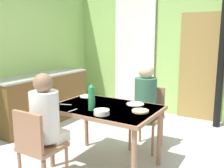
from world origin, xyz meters
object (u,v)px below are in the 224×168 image
kitchen_counter (42,98)px  serving_bowl_center (102,112)px  chair_far_diner (148,114)px  water_bottle_green_near (91,98)px  dining_table (106,113)px  person_far_diner (145,96)px  chair_near_diner (37,145)px  person_near_diner (46,115)px

kitchen_counter → serving_bowl_center: kitchen_counter is taller
chair_far_diner → water_bottle_green_near: water_bottle_green_near is taller
dining_table → serving_bowl_center: (0.13, -0.28, 0.11)m
dining_table → chair_far_diner: bearing=73.6°
kitchen_counter → dining_table: (1.87, -0.77, 0.22)m
person_far_diner → water_bottle_green_near: bearing=70.7°
kitchen_counter → chair_far_diner: bearing=0.2°
kitchen_counter → chair_far_diner: kitchen_counter is taller
person_far_diner → serving_bowl_center: (-0.10, -0.92, 0.00)m
chair_near_diner → serving_bowl_center: size_ratio=5.12×
chair_near_diner → person_far_diner: person_far_diner is taller
chair_near_diner → water_bottle_green_near: (0.27, 0.58, 0.40)m
chair_near_diner → dining_table: bearing=66.7°
chair_near_diner → person_far_diner: (0.56, 1.42, 0.28)m
kitchen_counter → person_near_diner: (1.53, -1.41, 0.33)m
serving_bowl_center → kitchen_counter: bearing=152.2°
person_far_diner → water_bottle_green_near: 0.90m
dining_table → chair_near_diner: (-0.33, -0.78, -0.18)m
person_far_diner → serving_bowl_center: 0.93m
chair_far_diner → person_far_diner: size_ratio=1.13×
kitchen_counter → water_bottle_green_near: bearing=-28.2°
chair_far_diner → person_near_diner: size_ratio=1.13×
chair_near_diner → person_near_diner: bearing=90.0°
dining_table → chair_near_diner: bearing=-113.3°
kitchen_counter → person_near_diner: 2.11m
person_far_diner → dining_table: bearing=70.3°
chair_near_diner → person_far_diner: size_ratio=1.13×
person_far_diner → person_near_diner: bearing=66.3°
water_bottle_green_near → serving_bowl_center: size_ratio=1.79×
person_near_diner → kitchen_counter: bearing=137.4°
person_near_diner → dining_table: bearing=62.5°
kitchen_counter → serving_bowl_center: 2.28m
dining_table → serving_bowl_center: bearing=-65.5°
chair_far_diner → person_near_diner: person_near_diner is taller
chair_near_diner → chair_far_diner: bearing=70.1°
person_near_diner → water_bottle_green_near: person_near_diner is taller
chair_near_diner → serving_bowl_center: (0.46, 0.49, 0.29)m
dining_table → person_far_diner: 0.69m
serving_bowl_center → person_near_diner: bearing=-142.3°
kitchen_counter → water_bottle_green_near: (1.80, -0.97, 0.45)m
chair_far_diner → serving_bowl_center: chair_far_diner is taller
chair_near_diner → person_near_diner: (0.00, 0.14, 0.28)m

